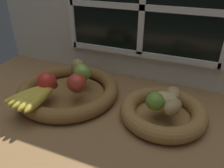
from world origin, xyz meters
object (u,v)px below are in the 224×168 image
(apple_red_front, at_px, (47,82))
(potato_large, at_px, (165,99))
(lime_near, at_px, (155,102))
(fruit_bowl_left, at_px, (68,90))
(apple_green_back, at_px, (82,73))
(pear_brown, at_px, (78,69))
(potato_back, at_px, (173,94))
(banana_bunch_front, at_px, (36,95))
(chili_pepper, at_px, (168,107))
(potato_small, at_px, (173,106))
(fruit_bowl_right, at_px, (163,112))
(apple_red_right, at_px, (77,83))

(apple_red_front, distance_m, potato_large, 0.42)
(lime_near, bearing_deg, fruit_bowl_left, 173.86)
(apple_green_back, xyz_separation_m, pear_brown, (-0.03, 0.02, 0.01))
(apple_red_front, bearing_deg, potato_back, 14.20)
(banana_bunch_front, height_order, chili_pepper, banana_bunch_front)
(potato_large, bearing_deg, apple_red_front, -170.77)
(banana_bunch_front, distance_m, potato_small, 0.45)
(potato_large, bearing_deg, potato_small, -45.00)
(fruit_bowl_left, bearing_deg, lime_near, -6.14)
(potato_small, relative_size, lime_near, 1.21)
(fruit_bowl_right, xyz_separation_m, apple_red_right, (-0.31, -0.03, 0.06))
(apple_red_right, height_order, potato_back, apple_red_right)
(apple_red_front, distance_m, banana_bunch_front, 0.07)
(apple_green_back, height_order, banana_bunch_front, apple_green_back)
(pear_brown, height_order, chili_pepper, pear_brown)
(fruit_bowl_left, bearing_deg, apple_green_back, 48.87)
(pear_brown, xyz_separation_m, potato_back, (0.38, -0.02, -0.02))
(potato_large, distance_m, potato_small, 0.04)
(fruit_bowl_left, distance_m, potato_back, 0.39)
(apple_green_back, xyz_separation_m, lime_near, (0.30, -0.08, -0.00))
(fruit_bowl_left, distance_m, apple_green_back, 0.09)
(fruit_bowl_right, xyz_separation_m, apple_red_front, (-0.41, -0.07, 0.06))
(apple_green_back, bearing_deg, potato_large, -8.00)
(apple_red_right, relative_size, apple_red_front, 0.97)
(pear_brown, height_order, potato_small, pear_brown)
(fruit_bowl_right, distance_m, chili_pepper, 0.05)
(potato_back, distance_m, lime_near, 0.09)
(fruit_bowl_left, distance_m, pear_brown, 0.09)
(apple_red_front, bearing_deg, fruit_bowl_left, 58.19)
(fruit_bowl_right, bearing_deg, pear_brown, 169.91)
(apple_red_front, relative_size, potato_back, 0.94)
(fruit_bowl_left, bearing_deg, pear_brown, 78.60)
(apple_red_front, xyz_separation_m, lime_near, (0.39, 0.03, -0.01))
(fruit_bowl_left, xyz_separation_m, lime_near, (0.34, -0.04, 0.06))
(potato_small, bearing_deg, apple_red_front, -175.32)
(fruit_bowl_left, relative_size, fruit_bowl_right, 1.36)
(fruit_bowl_right, distance_m, potato_large, 0.05)
(apple_green_back, relative_size, potato_small, 0.96)
(apple_green_back, height_order, potato_small, apple_green_back)
(pear_brown, distance_m, potato_large, 0.36)
(banana_bunch_front, height_order, lime_near, lime_near)
(pear_brown, xyz_separation_m, potato_large, (0.36, -0.06, -0.02))
(chili_pepper, bearing_deg, fruit_bowl_left, -149.69)
(apple_red_front, bearing_deg, lime_near, 4.39)
(chili_pepper, bearing_deg, fruit_bowl_right, 158.17)
(potato_large, relative_size, lime_near, 1.39)
(fruit_bowl_right, distance_m, apple_red_right, 0.32)
(apple_red_front, xyz_separation_m, pear_brown, (0.05, 0.13, 0.00))
(potato_large, relative_size, potato_small, 1.15)
(apple_green_back, distance_m, chili_pepper, 0.35)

